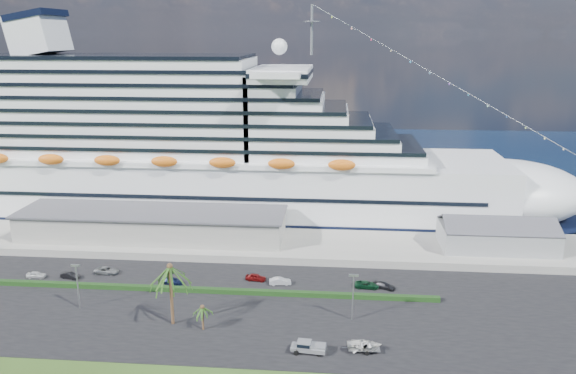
# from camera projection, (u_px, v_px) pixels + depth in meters

# --- Properties ---
(ground) EXTENTS (420.00, 420.00, 0.00)m
(ground) POSITION_uv_depth(u_px,v_px,m) (227.00, 339.00, 89.34)
(ground) COLOR #304416
(ground) RESTS_ON ground
(asphalt_lot) EXTENTS (140.00, 38.00, 0.12)m
(asphalt_lot) POSITION_uv_depth(u_px,v_px,m) (239.00, 307.00, 99.90)
(asphalt_lot) COLOR black
(asphalt_lot) RESTS_ON ground
(wharf) EXTENTS (240.00, 20.00, 1.80)m
(wharf) POSITION_uv_depth(u_px,v_px,m) (261.00, 244.00, 127.56)
(wharf) COLOR gray
(wharf) RESTS_ON ground
(water) EXTENTS (420.00, 160.00, 0.02)m
(water) POSITION_uv_depth(u_px,v_px,m) (292.00, 161.00, 214.30)
(water) COLOR black
(water) RESTS_ON ground
(cruise_ship) EXTENTS (191.00, 38.00, 54.00)m
(cruise_ship) POSITION_uv_depth(u_px,v_px,m) (191.00, 153.00, 148.27)
(cruise_ship) COLOR silver
(cruise_ship) RESTS_ON ground
(terminal_building) EXTENTS (61.00, 15.00, 6.30)m
(terminal_building) POSITION_uv_depth(u_px,v_px,m) (152.00, 224.00, 128.56)
(terminal_building) COLOR gray
(terminal_building) RESTS_ON wharf
(port_shed) EXTENTS (24.00, 12.31, 7.37)m
(port_shed) POSITION_uv_depth(u_px,v_px,m) (497.00, 236.00, 122.30)
(port_shed) COLOR gray
(port_shed) RESTS_ON wharf
(hedge) EXTENTS (88.00, 1.10, 0.90)m
(hedge) POSITION_uv_depth(u_px,v_px,m) (201.00, 290.00, 105.24)
(hedge) COLOR black
(hedge) RESTS_ON asphalt_lot
(lamp_post_left) EXTENTS (1.60, 0.35, 8.27)m
(lamp_post_left) POSITION_uv_depth(u_px,v_px,m) (77.00, 281.00, 97.97)
(lamp_post_left) COLOR gray
(lamp_post_left) RESTS_ON asphalt_lot
(lamp_post_right) EXTENTS (1.60, 0.35, 8.27)m
(lamp_post_right) POSITION_uv_depth(u_px,v_px,m) (353.00, 291.00, 93.96)
(lamp_post_right) COLOR gray
(lamp_post_right) RESTS_ON asphalt_lot
(palm_tall) EXTENTS (8.82, 8.82, 11.13)m
(palm_tall) POSITION_uv_depth(u_px,v_px,m) (170.00, 273.00, 91.60)
(palm_tall) COLOR #47301E
(palm_tall) RESTS_ON ground
(palm_short) EXTENTS (3.53, 3.53, 4.56)m
(palm_short) POSITION_uv_depth(u_px,v_px,m) (202.00, 310.00, 91.16)
(palm_short) COLOR #47301E
(palm_short) RESTS_ON ground
(parked_car_0) EXTENTS (3.77, 1.60, 1.27)m
(parked_car_0) POSITION_uv_depth(u_px,v_px,m) (36.00, 275.00, 111.46)
(parked_car_0) COLOR silver
(parked_car_0) RESTS_ON asphalt_lot
(parked_car_1) EXTENTS (3.99, 2.16, 1.25)m
(parked_car_1) POSITION_uv_depth(u_px,v_px,m) (70.00, 276.00, 111.16)
(parked_car_1) COLOR black
(parked_car_1) RESTS_ON asphalt_lot
(parked_car_2) EXTENTS (4.95, 2.51, 1.34)m
(parked_car_2) POSITION_uv_depth(u_px,v_px,m) (107.00, 270.00, 113.41)
(parked_car_2) COLOR slate
(parked_car_2) RESTS_ON asphalt_lot
(parked_car_3) EXTENTS (4.44, 2.48, 1.22)m
(parked_car_3) POSITION_uv_depth(u_px,v_px,m) (173.00, 281.00, 108.77)
(parked_car_3) COLOR #111A3C
(parked_car_3) RESTS_ON asphalt_lot
(parked_car_4) EXTENTS (4.19, 2.07, 1.38)m
(parked_car_4) POSITION_uv_depth(u_px,v_px,m) (256.00, 277.00, 110.21)
(parked_car_4) COLOR #660D0E
(parked_car_4) RESTS_ON asphalt_lot
(parked_car_5) EXTENTS (4.38, 2.01, 1.39)m
(parked_car_5) POSITION_uv_depth(u_px,v_px,m) (280.00, 281.00, 108.39)
(parked_car_5) COLOR silver
(parked_car_5) RESTS_ON asphalt_lot
(parked_car_6) EXTENTS (4.79, 2.42, 1.30)m
(parked_car_6) POSITION_uv_depth(u_px,v_px,m) (367.00, 285.00, 107.07)
(parked_car_6) COLOR #0E391F
(parked_car_6) RESTS_ON asphalt_lot
(parked_car_7) EXTENTS (4.53, 3.30, 1.22)m
(parked_car_7) POSITION_uv_depth(u_px,v_px,m) (384.00, 285.00, 106.79)
(parked_car_7) COLOR black
(parked_car_7) RESTS_ON asphalt_lot
(pickup_truck) EXTENTS (5.46, 2.46, 1.87)m
(pickup_truck) POSITION_uv_depth(u_px,v_px,m) (308.00, 347.00, 85.12)
(pickup_truck) COLOR black
(pickup_truck) RESTS_ON asphalt_lot
(boat_trailer) EXTENTS (6.06, 4.01, 1.73)m
(boat_trailer) POSITION_uv_depth(u_px,v_px,m) (364.00, 345.00, 85.27)
(boat_trailer) COLOR gray
(boat_trailer) RESTS_ON asphalt_lot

